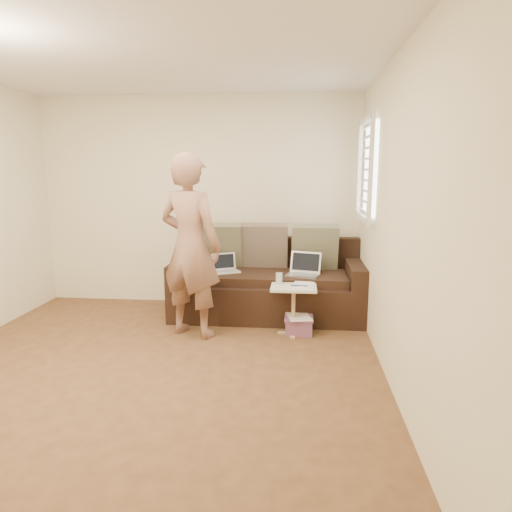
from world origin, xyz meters
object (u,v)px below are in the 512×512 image
(striped_box, at_px, (299,325))
(side_table, at_px, (293,310))
(sofa, at_px, (267,280))
(laptop_white, at_px, (226,272))
(laptop_silver, at_px, (303,276))
(person, at_px, (190,246))
(drinking_glass, at_px, (279,279))

(striped_box, bearing_deg, side_table, -153.57)
(sofa, distance_m, laptop_white, 0.49)
(laptop_silver, xyz_separation_m, person, (-1.14, -0.58, 0.42))
(sofa, height_order, striped_box, sofa)
(laptop_silver, relative_size, side_table, 0.70)
(laptop_silver, relative_size, drinking_glass, 2.99)
(laptop_silver, relative_size, person, 0.19)
(person, height_order, striped_box, person)
(sofa, relative_size, laptop_silver, 6.13)
(side_table, bearing_deg, laptop_white, 144.30)
(laptop_white, xyz_separation_m, striped_box, (0.85, -0.54, -0.43))
(sofa, xyz_separation_m, striped_box, (0.37, -0.60, -0.33))
(person, bearing_deg, laptop_silver, -132.35)
(laptop_white, relative_size, person, 0.16)
(sofa, bearing_deg, striped_box, -57.90)
(laptop_silver, height_order, drinking_glass, laptop_silver)
(drinking_glass, bearing_deg, striped_box, -12.98)
(laptop_white, distance_m, person, 0.83)
(striped_box, bearing_deg, person, -173.32)
(laptop_silver, bearing_deg, sofa, 175.78)
(laptop_white, bearing_deg, sofa, -21.85)
(person, distance_m, striped_box, 1.40)
(laptop_silver, distance_m, side_table, 0.55)
(laptop_white, relative_size, striped_box, 0.98)
(laptop_silver, bearing_deg, striped_box, -78.93)
(sofa, distance_m, laptop_silver, 0.44)
(side_table, xyz_separation_m, striped_box, (0.06, 0.03, -0.16))
(laptop_silver, height_order, laptop_white, laptop_silver)
(sofa, xyz_separation_m, side_table, (0.31, -0.62, -0.17))
(person, bearing_deg, sofa, -114.51)
(sofa, height_order, laptop_white, sofa)
(sofa, bearing_deg, person, -135.37)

